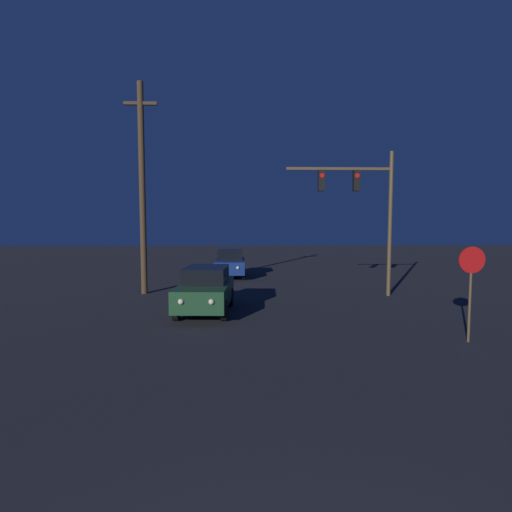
# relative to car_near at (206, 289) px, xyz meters

# --- Properties ---
(car_near) EXTENTS (1.93, 4.24, 1.64)m
(car_near) POSITION_rel_car_near_xyz_m (0.00, 0.00, 0.00)
(car_near) COLOR #1E4728
(car_near) RESTS_ON ground_plane
(car_far) EXTENTS (1.80, 4.19, 1.64)m
(car_far) POSITION_rel_car_near_xyz_m (0.55, 9.79, 0.00)
(car_far) COLOR navy
(car_far) RESTS_ON ground_plane
(traffic_signal_mast) EXTENTS (4.72, 0.30, 6.38)m
(traffic_signal_mast) POSITION_rel_car_near_xyz_m (6.70, 3.19, 3.38)
(traffic_signal_mast) COLOR brown
(traffic_signal_mast) RESTS_ON ground_plane
(stop_sign) EXTENTS (0.71, 0.07, 2.59)m
(stop_sign) POSITION_rel_car_near_xyz_m (7.47, -3.93, 0.95)
(stop_sign) COLOR brown
(stop_sign) RESTS_ON ground_plane
(utility_pole) EXTENTS (1.48, 0.28, 9.54)m
(utility_pole) POSITION_rel_car_near_xyz_m (-3.23, 4.08, 4.06)
(utility_pole) COLOR #4C3823
(utility_pole) RESTS_ON ground_plane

